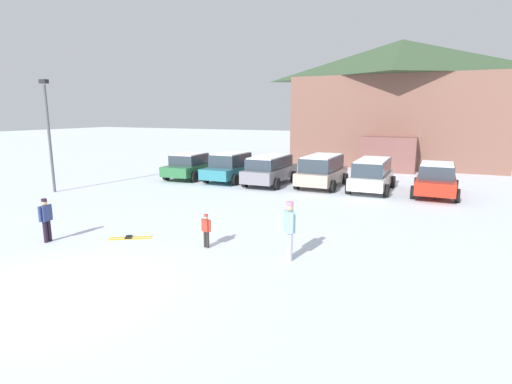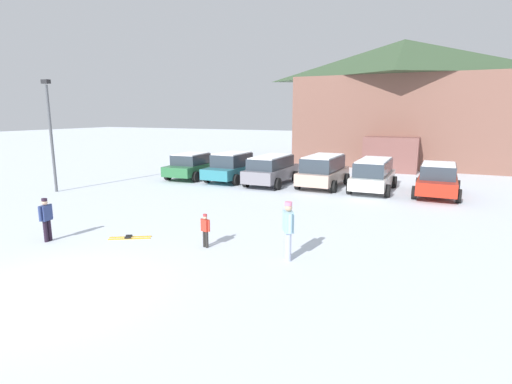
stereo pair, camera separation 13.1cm
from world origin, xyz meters
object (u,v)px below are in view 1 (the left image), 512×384
parked_grey_wagon (270,169)px  parked_white_suv (372,174)px  skier_child_in_red_jacket (206,229)px  ski_lodge (398,102)px  skier_teen_in_navy_coat (46,218)px  parked_red_sedan (436,179)px  parked_green_coupe (191,165)px  parked_beige_suv (322,170)px  parked_teal_hatchback (232,167)px  lamp_post (49,130)px  pair_of_skis (130,238)px  skier_adult_in_blue_parka (289,227)px

parked_grey_wagon → parked_white_suv: parked_white_suv is taller
skier_child_in_red_jacket → ski_lodge: bearing=83.5°
parked_white_suv → skier_teen_in_navy_coat: size_ratio=3.25×
parked_red_sedan → parked_green_coupe: bearing=-177.4°
parked_green_coupe → parked_beige_suv: size_ratio=1.01×
parked_teal_hatchback → lamp_post: 9.99m
parked_green_coupe → parked_white_suv: bearing=3.0°
parked_grey_wagon → skier_teen_in_navy_coat: 12.75m
parked_teal_hatchback → skier_teen_in_navy_coat: parked_teal_hatchback is taller
pair_of_skis → ski_lodge: bearing=77.3°
ski_lodge → parked_beige_suv: ski_lodge is taller
lamp_post → parked_beige_suv: bearing=31.0°
parked_grey_wagon → skier_child_in_red_jacket: size_ratio=4.30×
parked_beige_suv → skier_child_in_red_jacket: (-0.36, -11.38, -0.35)m
parked_beige_suv → parked_white_suv: bearing=0.3°
lamp_post → skier_teen_in_navy_coat: bearing=-39.7°
parked_green_coupe → skier_child_in_red_jacket: size_ratio=4.21×
parked_green_coupe → pair_of_skis: bearing=-65.1°
parked_white_suv → skier_child_in_red_jacket: parked_white_suv is taller
skier_adult_in_blue_parka → skier_child_in_red_jacket: (-2.65, -0.10, -0.35)m
parked_white_suv → parked_red_sedan: (3.07, 0.08, -0.08)m
ski_lodge → parked_green_coupe: bearing=-128.4°
parked_red_sedan → lamp_post: lamp_post is taller
parked_teal_hatchback → parked_white_suv: parked_teal_hatchback is taller
skier_child_in_red_jacket → parked_white_suv: bearing=75.0°
ski_lodge → skier_teen_in_navy_coat: size_ratio=11.36×
skier_teen_in_navy_coat → lamp_post: lamp_post is taller
parked_beige_suv → lamp_post: (-12.18, -7.31, 2.24)m
parked_grey_wagon → skier_child_in_red_jacket: parked_grey_wagon is taller
ski_lodge → skier_adult_in_blue_parka: ski_lodge is taller
skier_adult_in_blue_parka → skier_teen_in_navy_coat: size_ratio=1.19×
parked_green_coupe → skier_teen_in_navy_coat: size_ratio=3.14×
ski_lodge → parked_beige_suv: 13.75m
ski_lodge → pair_of_skis: 25.73m
parked_beige_suv → ski_lodge: bearing=79.4°
parked_red_sedan → pair_of_skis: (-8.89, -11.79, -0.81)m
parked_green_coupe → skier_teen_in_navy_coat: 12.88m
parked_teal_hatchback → parked_grey_wagon: (2.64, -0.29, 0.04)m
ski_lodge → parked_white_suv: bearing=-88.8°
parked_red_sedan → skier_child_in_red_jacket: bearing=-118.1°
parked_beige_suv → lamp_post: lamp_post is taller
skier_adult_in_blue_parka → skier_teen_in_navy_coat: (-7.54, -1.78, -0.15)m
pair_of_skis → lamp_post: 10.56m
parked_red_sedan → skier_teen_in_navy_coat: 17.16m
parked_green_coupe → skier_adult_in_blue_parka: skier_adult_in_blue_parka is taller
parked_red_sedan → pair_of_skis: bearing=-127.0°
skier_child_in_red_jacket → parked_grey_wagon: bearing=103.1°
ski_lodge → parked_beige_suv: size_ratio=3.66×
parked_teal_hatchback → parked_red_sedan: bearing=1.7°
skier_child_in_red_jacket → pair_of_skis: bearing=-173.3°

